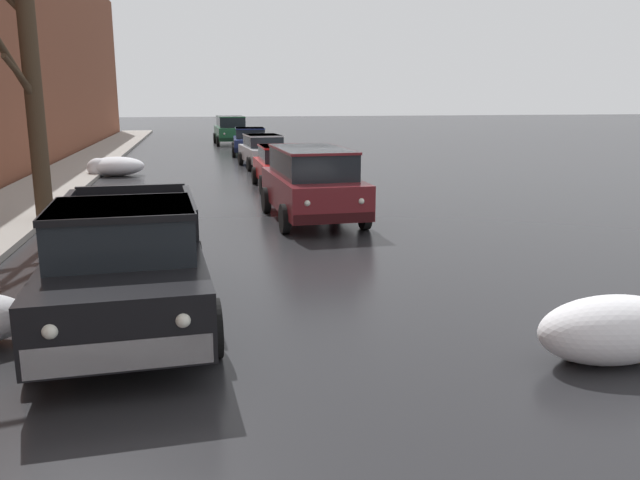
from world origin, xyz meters
TOP-DOWN VIEW (x-y plane):
  - left_sidewalk_slab at (-5.88, 18.00)m, footprint 2.57×80.00m
  - snow_bank_along_left_kerb at (3.83, 5.54)m, footprint 1.86×0.91m
  - snow_bank_mid_block_left at (-4.13, 25.50)m, footprint 2.17×1.45m
  - bare_tree_mid_block at (-4.68, 15.63)m, footprint 1.79×2.82m
  - pickup_truck_black_approaching_near_lane at (-1.88, 8.02)m, footprint 2.42×5.45m
  - suv_maroon_parked_kerbside_close at (1.91, 14.94)m, footprint 2.24×4.60m
  - sedan_red_parked_kerbside_mid at (2.00, 20.97)m, footprint 1.94×3.99m
  - sedan_silver_parked_far_down_block at (2.02, 27.52)m, footprint 2.12×4.19m
  - sedan_darkblue_queued_behind_truck at (1.96, 33.86)m, footprint 2.11×4.29m
  - suv_green_at_far_intersection at (1.35, 41.56)m, footprint 2.19×4.75m

SIDE VIEW (x-z plane):
  - left_sidewalk_slab at x=-5.88m, z-range 0.00..0.14m
  - snow_bank_mid_block_left at x=-4.13m, z-range 0.00..0.75m
  - snow_bank_along_left_kerb at x=3.83m, z-range -0.03..0.79m
  - sedan_red_parked_kerbside_mid at x=2.00m, z-range 0.04..1.46m
  - sedan_silver_parked_far_down_block at x=2.02m, z-range 0.04..1.46m
  - sedan_darkblue_queued_behind_truck at x=1.96m, z-range 0.04..1.46m
  - pickup_truck_black_approaching_near_lane at x=-1.88m, z-range 0.00..1.76m
  - suv_maroon_parked_kerbside_close at x=1.91m, z-range 0.08..1.90m
  - suv_green_at_far_intersection at x=1.35m, z-range 0.08..1.90m
  - bare_tree_mid_block at x=-4.68m, z-range -0.16..6.85m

